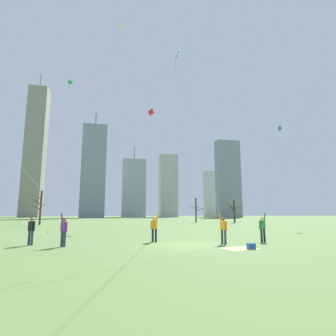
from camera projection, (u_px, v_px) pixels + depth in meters
name	position (u px, v px, depth m)	size (l,w,h in m)	color
ground_plane	(189.00, 245.00, 16.54)	(400.00, 400.00, 0.00)	#5B7A3D
kite_flyer_midfield_right_purple	(35.00, 194.00, 16.59)	(9.32, 5.63, 11.03)	#33384C
kite_flyer_foreground_left_teal	(215.00, 197.00, 17.77)	(2.08, 5.09, 15.44)	#33384C
kite_flyer_far_back_orange	(169.00, 177.00, 18.06)	(4.90, 6.04, 20.33)	black
kite_flyer_midfield_left_yellow	(291.00, 156.00, 18.99)	(9.05, 2.95, 20.27)	black
bystander_watching_nearby	(31.00, 230.00, 16.35)	(0.44, 0.35, 1.62)	#33384C
distant_kite_high_overhead_red	(150.00, 119.00, 41.42)	(1.98, 1.84, 17.49)	red
distant_kite_drifting_left_blue	(278.00, 139.00, 42.39)	(6.61, 3.04, 15.39)	blue
distant_kite_low_near_trees_white	(111.00, 58.00, 30.92)	(6.96, 0.64, 23.29)	white
distant_kite_drifting_right_green	(74.00, 97.00, 45.80)	(7.67, 0.63, 23.88)	green
picnic_spot	(246.00, 247.00, 14.56)	(2.09, 1.80, 0.31)	#D8BF4C
bare_tree_center	(234.00, 211.00, 55.35)	(3.16, 0.87, 4.46)	#423326
bare_tree_left_of_center	(40.00, 207.00, 46.13)	(2.19, 1.94, 5.65)	#4C3828
bare_tree_far_right_edge	(196.00, 210.00, 56.56)	(2.94, 1.99, 4.99)	#423326
skyline_tall_tower	(168.00, 186.00, 145.35)	(9.10, 6.97, 32.55)	#B2B2B7
skyline_slender_spire	(94.00, 170.00, 121.55)	(10.44, 5.30, 46.72)	gray
skyline_short_annex	(211.00, 194.00, 153.81)	(7.06, 5.17, 25.09)	#B2B2B7
skyline_squat_block	(134.00, 188.00, 141.84)	(11.63, 8.86, 36.44)	#9EA3AD
skyline_mid_tower_left	(35.00, 151.00, 139.82)	(9.07, 9.43, 74.33)	gray
skyline_mid_tower_right	(228.00, 179.00, 134.00)	(11.39, 5.20, 37.11)	gray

